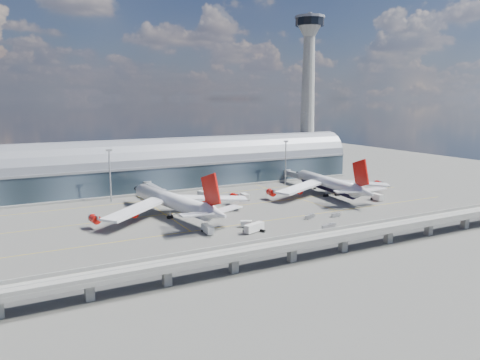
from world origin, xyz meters
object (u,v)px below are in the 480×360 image
service_truck_3 (377,197)px  cargo_train_2 (336,215)px  airliner_right (329,184)px  service_truck_5 (203,194)px  cargo_train_0 (310,216)px  service_truck_0 (208,229)px  cargo_train_1 (329,227)px  control_tower (308,95)px  service_truck_1 (246,224)px  floodlight_mast_left (110,174)px  service_truck_4 (245,197)px  airliner_left (175,202)px  floodlight_mast_right (286,161)px  service_truck_2 (254,228)px

service_truck_3 → cargo_train_2: service_truck_3 is taller
cargo_train_2 → airliner_right: bearing=-28.3°
service_truck_3 → service_truck_5: 86.47m
cargo_train_0 → service_truck_5: bearing=46.9°
airliner_right → service_truck_0: (-83.72, -34.02, -4.32)m
cargo_train_1 → cargo_train_2: size_ratio=1.75×
control_tower → service_truck_1: 147.54m
floodlight_mast_left → service_truck_0: bearing=-74.4°
service_truck_4 → service_truck_5: service_truck_4 is taller
control_tower → cargo_train_2: bearing=-119.7°
airliner_right → cargo_train_1: bearing=-122.0°
floodlight_mast_left → airliner_left: size_ratio=0.35×
floodlight_mast_right → service_truck_0: floodlight_mast_right is taller
service_truck_0 → cargo_train_2: (57.94, -2.79, -0.77)m
floodlight_mast_left → cargo_train_1: size_ratio=3.31×
airliner_right → cargo_train_1: 64.70m
airliner_left → cargo_train_0: bearing=-40.4°
service_truck_0 → service_truck_2: 17.35m
service_truck_4 → cargo_train_0: bearing=-76.1°
control_tower → cargo_train_0: control_tower is taller
service_truck_4 → cargo_train_1: service_truck_4 is taller
control_tower → airliner_right: (-31.74, -64.10, -45.78)m
service_truck_3 → service_truck_5: service_truck_3 is taller
service_truck_1 → service_truck_2: (-0.78, -7.52, 0.44)m
service_truck_3 → cargo_train_2: bearing=-153.6°
cargo_train_2 → cargo_train_0: bearing=80.4°
service_truck_2 → cargo_train_1: 29.11m
service_truck_2 → cargo_train_0: bearing=-97.6°
floodlight_mast_right → cargo_train_2: 77.38m
airliner_left → service_truck_1: (18.78, -28.68, -5.21)m
airliner_left → cargo_train_2: (59.97, -32.20, -5.72)m
airliner_right → service_truck_5: 65.20m
service_truck_1 → service_truck_5: 61.08m
service_truck_0 → cargo_train_2: service_truck_0 is taller
airliner_right → cargo_train_2: bearing=-118.4°
airliner_right → service_truck_1: bearing=-146.9°
floodlight_mast_right → control_tower: bearing=38.7°
service_truck_5 → floodlight_mast_left: bearing=144.1°
floodlight_mast_left → service_truck_2: bearing=-65.2°
service_truck_0 → control_tower: bearing=42.8°
control_tower → service_truck_2: bearing=-133.5°
service_truck_5 → cargo_train_1: 79.91m
airliner_right → service_truck_5: bearing=161.8°
floodlight_mast_left → service_truck_3: bearing=-26.1°
control_tower → service_truck_5: 110.08m
floodlight_mast_right → service_truck_3: bearing=-74.2°
control_tower → service_truck_5: size_ratio=16.32×
service_truck_2 → cargo_train_2: 42.17m
control_tower → cargo_train_1: bearing=-122.2°
service_truck_2 → service_truck_4: 56.04m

